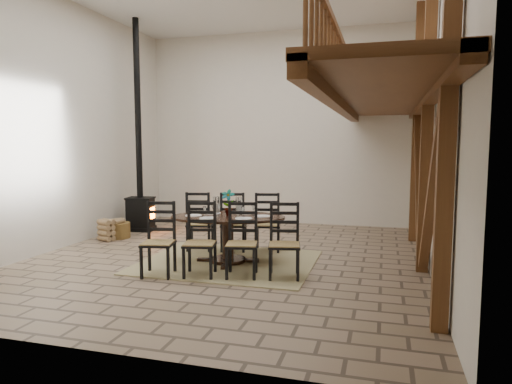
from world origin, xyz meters
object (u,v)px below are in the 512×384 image
(wood_stove, at_px, (140,184))
(log_stack, at_px, (106,230))
(dining_table, at_px, (227,240))
(log_basket, at_px, (118,230))

(wood_stove, relative_size, log_stack, 10.58)
(dining_table, height_order, log_basket, dining_table)
(wood_stove, height_order, log_basket, wood_stove)
(dining_table, bearing_deg, log_stack, 149.05)
(log_basket, relative_size, log_stack, 1.11)
(wood_stove, height_order, log_stack, wood_stove)
(dining_table, relative_size, wood_stove, 0.53)
(dining_table, distance_m, log_stack, 3.34)
(dining_table, height_order, wood_stove, wood_stove)
(dining_table, xyz_separation_m, wood_stove, (-3.05, 2.37, 0.71))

